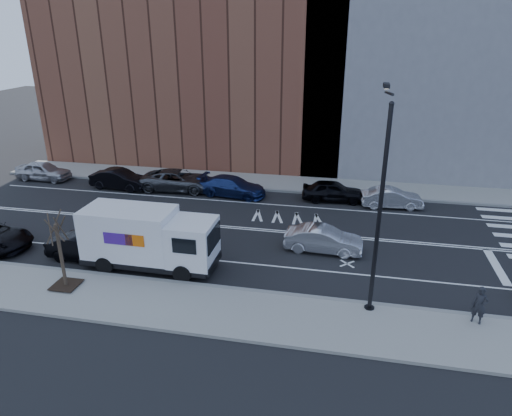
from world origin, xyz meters
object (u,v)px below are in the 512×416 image
at_px(driving_sedan, 323,239).
at_px(fedex_van, 148,238).
at_px(far_parked_b, 120,179).
at_px(far_parked_a, 43,171).
at_px(pedestrian, 480,305).

bearing_deg(driving_sedan, fedex_van, 115.32).
bearing_deg(driving_sedan, far_parked_b, 67.85).
distance_m(far_parked_a, far_parked_b, 7.03).
xyz_separation_m(far_parked_a, far_parked_b, (6.99, -0.72, -0.01)).
distance_m(far_parked_a, driving_sedan, 24.25).
bearing_deg(pedestrian, far_parked_b, 172.10).
relative_size(far_parked_b, pedestrian, 2.73).
relative_size(driving_sedan, pedestrian, 2.58).
xyz_separation_m(fedex_van, far_parked_b, (-7.25, 10.96, -0.90)).
bearing_deg(far_parked_a, driving_sedan, -108.85).
relative_size(far_parked_a, pedestrian, 2.67).
bearing_deg(far_parked_b, pedestrian, -114.87).
bearing_deg(fedex_van, pedestrian, -6.70).
height_order(fedex_van, far_parked_b, fedex_van).
bearing_deg(driving_sedan, far_parked_a, 73.32).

